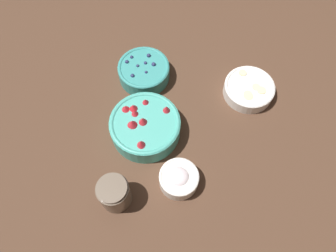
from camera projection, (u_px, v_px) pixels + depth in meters
The scene contains 6 objects.
ground_plane at pixel (188, 136), 1.02m from camera, with size 4.00×4.00×0.00m, color #4C3323.
bowl_strawberries at pixel (145, 126), 0.99m from camera, with size 0.21×0.21×0.09m.
bowl_blueberries at pixel (144, 71), 1.10m from camera, with size 0.17×0.17×0.06m.
bowl_bananas at pixel (249, 89), 1.07m from camera, with size 0.16×0.16×0.04m.
bowl_cream at pixel (179, 178), 0.93m from camera, with size 0.11×0.11×0.06m.
jar_chocolate at pixel (115, 193), 0.89m from camera, with size 0.09×0.09×0.10m.
Camera 1 is at (0.43, 0.10, 0.93)m, focal length 35.00 mm.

